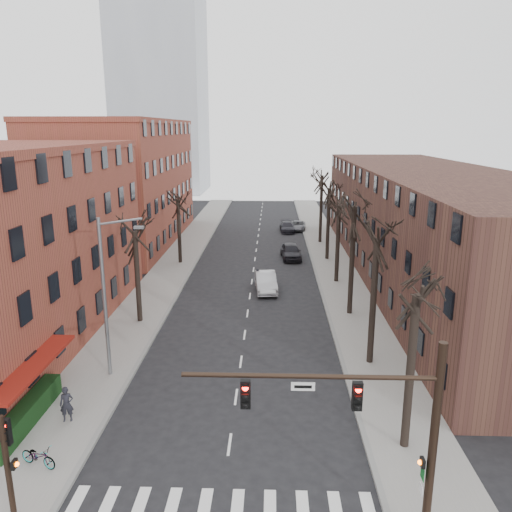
# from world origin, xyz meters

# --- Properties ---
(ground) EXTENTS (160.00, 160.00, 0.00)m
(ground) POSITION_xyz_m (0.00, 0.00, 0.00)
(ground) COLOR black
(ground) RESTS_ON ground
(sidewalk_left) EXTENTS (4.00, 90.00, 0.15)m
(sidewalk_left) POSITION_xyz_m (-8.00, 35.00, 0.07)
(sidewalk_left) COLOR gray
(sidewalk_left) RESTS_ON ground
(sidewalk_right) EXTENTS (4.00, 90.00, 0.15)m
(sidewalk_right) POSITION_xyz_m (8.00, 35.00, 0.07)
(sidewalk_right) COLOR gray
(sidewalk_right) RESTS_ON ground
(building_left_far) EXTENTS (12.00, 28.00, 14.00)m
(building_left_far) POSITION_xyz_m (-16.00, 44.00, 7.00)
(building_left_far) COLOR brown
(building_left_far) RESTS_ON ground
(building_right) EXTENTS (12.00, 50.00, 10.00)m
(building_right) POSITION_xyz_m (16.00, 30.00, 5.00)
(building_right) COLOR #492B22
(building_right) RESTS_ON ground
(office_tower) EXTENTS (18.00, 18.00, 60.00)m
(office_tower) POSITION_xyz_m (-22.00, 95.00, 30.00)
(office_tower) COLOR #B2B7BF
(office_tower) RESTS_ON ground
(awning_left) EXTENTS (1.20, 7.00, 0.15)m
(awning_left) POSITION_xyz_m (-9.40, 6.00, 0.00)
(awning_left) COLOR maroon
(awning_left) RESTS_ON ground
(hedge) EXTENTS (0.80, 6.00, 1.00)m
(hedge) POSITION_xyz_m (-9.50, 5.00, 0.65)
(hedge) COLOR black
(hedge) RESTS_ON sidewalk_left
(tree_right_a) EXTENTS (5.20, 5.20, 10.00)m
(tree_right_a) POSITION_xyz_m (7.60, 4.00, 0.00)
(tree_right_a) COLOR black
(tree_right_a) RESTS_ON ground
(tree_right_b) EXTENTS (5.20, 5.20, 10.80)m
(tree_right_b) POSITION_xyz_m (7.60, 12.00, 0.00)
(tree_right_b) COLOR black
(tree_right_b) RESTS_ON ground
(tree_right_c) EXTENTS (5.20, 5.20, 11.60)m
(tree_right_c) POSITION_xyz_m (7.60, 20.00, 0.00)
(tree_right_c) COLOR black
(tree_right_c) RESTS_ON ground
(tree_right_d) EXTENTS (5.20, 5.20, 10.00)m
(tree_right_d) POSITION_xyz_m (7.60, 28.00, 0.00)
(tree_right_d) COLOR black
(tree_right_d) RESTS_ON ground
(tree_right_e) EXTENTS (5.20, 5.20, 10.80)m
(tree_right_e) POSITION_xyz_m (7.60, 36.00, 0.00)
(tree_right_e) COLOR black
(tree_right_e) RESTS_ON ground
(tree_right_f) EXTENTS (5.20, 5.20, 11.60)m
(tree_right_f) POSITION_xyz_m (7.60, 44.00, 0.00)
(tree_right_f) COLOR black
(tree_right_f) RESTS_ON ground
(tree_left_a) EXTENTS (5.20, 5.20, 9.50)m
(tree_left_a) POSITION_xyz_m (-7.60, 18.00, 0.00)
(tree_left_a) COLOR black
(tree_left_a) RESTS_ON ground
(tree_left_b) EXTENTS (5.20, 5.20, 9.50)m
(tree_left_b) POSITION_xyz_m (-7.60, 34.00, 0.00)
(tree_left_b) COLOR black
(tree_left_b) RESTS_ON ground
(signal_mast_arm) EXTENTS (8.14, 0.30, 7.20)m
(signal_mast_arm) POSITION_xyz_m (5.45, -1.00, 4.40)
(signal_mast_arm) COLOR black
(signal_mast_arm) RESTS_ON ground
(signal_pole_left) EXTENTS (0.47, 0.44, 4.40)m
(signal_pole_left) POSITION_xyz_m (-6.99, -0.95, 2.61)
(signal_pole_left) COLOR black
(signal_pole_left) RESTS_ON ground
(streetlight) EXTENTS (2.45, 0.22, 9.03)m
(streetlight) POSITION_xyz_m (-7.03, 10.00, 5.01)
(streetlight) COLOR slate
(streetlight) RESTS_ON ground
(silver_sedan) EXTENTS (2.12, 4.94, 1.58)m
(silver_sedan) POSITION_xyz_m (1.29, 25.47, 0.79)
(silver_sedan) COLOR #B2B4B9
(silver_sedan) RESTS_ON ground
(parked_car_near) EXTENTS (2.33, 4.97, 1.65)m
(parked_car_near) POSITION_xyz_m (3.80, 36.34, 0.82)
(parked_car_near) COLOR black
(parked_car_near) RESTS_ON ground
(parked_car_mid) EXTENTS (2.09, 4.60, 1.30)m
(parked_car_mid) POSITION_xyz_m (3.80, 50.60, 0.65)
(parked_car_mid) COLOR black
(parked_car_mid) RESTS_ON ground
(parked_car_far) EXTENTS (2.29, 4.48, 1.21)m
(parked_car_far) POSITION_xyz_m (5.30, 51.85, 0.61)
(parked_car_far) COLOR slate
(parked_car_far) RESTS_ON ground
(pedestrian_a) EXTENTS (0.70, 0.55, 1.71)m
(pedestrian_a) POSITION_xyz_m (-7.72, 5.36, 1.00)
(pedestrian_a) COLOR black
(pedestrian_a) RESTS_ON sidewalk_left
(pedestrian_crossing) EXTENTS (0.63, 1.06, 1.69)m
(pedestrian_crossing) POSITION_xyz_m (0.56, 26.15, 0.85)
(pedestrian_crossing) COLOR black
(pedestrian_crossing) RESTS_ON ground
(bicycle) EXTENTS (1.82, 1.14, 0.90)m
(bicycle) POSITION_xyz_m (-7.60, 2.12, 0.60)
(bicycle) COLOR gray
(bicycle) RESTS_ON sidewalk_left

